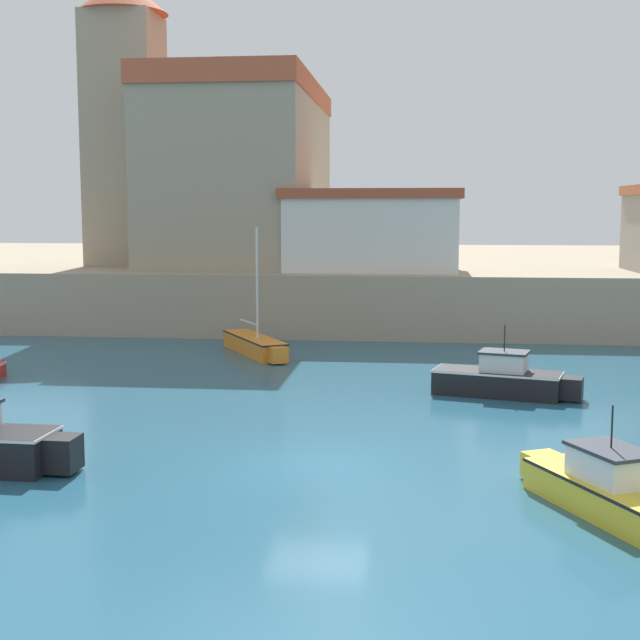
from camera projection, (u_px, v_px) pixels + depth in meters
name	position (u px, v px, depth m)	size (l,w,h in m)	color
ground_plane	(317.00, 466.00, 22.06)	(200.00, 200.00, 0.00)	#235670
quay_seawall	(383.00, 278.00, 62.59)	(120.00, 40.00, 3.16)	gray
sailboat_orange_1	(255.00, 344.00, 39.22)	(3.74, 5.61, 5.58)	orange
motorboat_yellow_5	(611.00, 491.00, 18.52)	(3.41, 5.32, 2.31)	yellow
motorboat_black_6	(502.00, 379.00, 30.41)	(5.11, 2.64, 2.45)	black
church	(226.00, 165.00, 52.58)	(13.29, 17.41, 16.11)	gray
harbor_shed_far_end	(372.00, 229.00, 46.98)	(9.23, 6.68, 4.22)	silver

